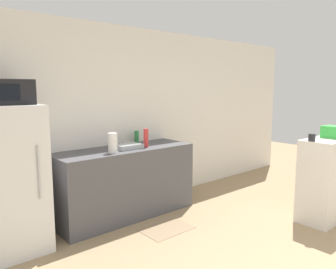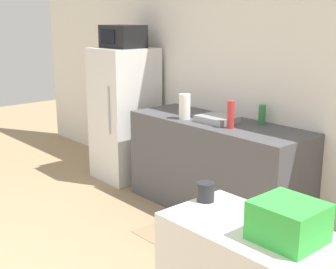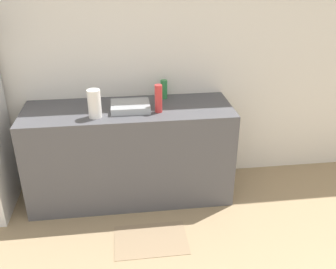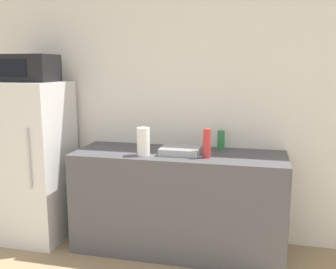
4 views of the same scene
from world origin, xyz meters
The scene contains 11 objects.
wall_back centered at (0.00, 3.33, 1.30)m, with size 8.00×0.06×2.60m, color white.
refrigerator centered at (-1.57, 2.92, 0.78)m, with size 0.61×0.68×1.56m.
microwave centered at (-1.57, 2.92, 1.69)m, with size 0.49×0.35×0.26m.
counter centered at (-0.13, 2.97, 0.47)m, with size 1.92×0.66×0.93m, color #4C4C51.
sink_basin centered at (-0.11, 2.94, 0.96)m, with size 0.35×0.29×0.06m, color #9EA3A8.
bottle_tall centered at (0.14, 2.86, 1.06)m, with size 0.07×0.07×0.25m, color red.
bottle_short centered at (0.23, 3.20, 1.02)m, with size 0.07×0.07×0.18m, color #2D7F42.
basket centered at (1.93, 1.14, 1.16)m, with size 0.25×0.23×0.16m, color green.
jar centered at (1.44, 1.19, 1.13)m, with size 0.08×0.08×0.09m, color #232328.
paper_towel_roll centered at (-0.41, 2.81, 1.06)m, with size 0.11×0.11×0.25m, color white.
kitchen_rug centered at (0.00, 2.26, 0.00)m, with size 0.62×0.43×0.01m, color #937A5B.
Camera 2 is at (2.87, -0.30, 1.93)m, focal length 50.00 mm.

